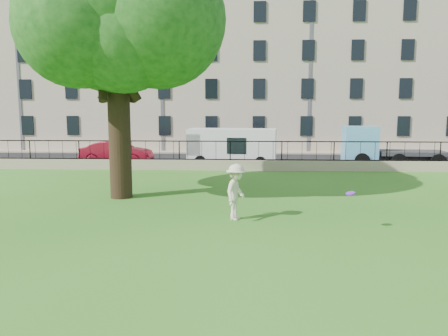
# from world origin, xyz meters

# --- Properties ---
(ground) EXTENTS (120.00, 120.00, 0.00)m
(ground) POSITION_xyz_m (0.00, 0.00, 0.00)
(ground) COLOR #2B6718
(ground) RESTS_ON ground
(retaining_wall) EXTENTS (50.00, 0.40, 0.60)m
(retaining_wall) POSITION_xyz_m (0.00, 12.00, 0.30)
(retaining_wall) COLOR gray
(retaining_wall) RESTS_ON ground
(iron_railing) EXTENTS (50.00, 0.05, 1.13)m
(iron_railing) POSITION_xyz_m (0.00, 12.00, 1.15)
(iron_railing) COLOR black
(iron_railing) RESTS_ON retaining_wall
(street) EXTENTS (60.00, 9.00, 0.01)m
(street) POSITION_xyz_m (0.00, 16.70, 0.01)
(street) COLOR black
(street) RESTS_ON ground
(sidewalk) EXTENTS (60.00, 1.40, 0.12)m
(sidewalk) POSITION_xyz_m (0.00, 21.90, 0.06)
(sidewalk) COLOR gray
(sidewalk) RESTS_ON ground
(building_row) EXTENTS (56.40, 10.40, 13.80)m
(building_row) POSITION_xyz_m (0.00, 27.57, 6.92)
(building_row) COLOR #AFA38B
(building_row) RESTS_ON ground
(tree) EXTENTS (8.59, 6.83, 10.95)m
(tree) POSITION_xyz_m (-4.25, 3.90, 7.38)
(tree) COLOR black
(tree) RESTS_ON ground
(man) EXTENTS (1.02, 1.33, 1.82)m
(man) POSITION_xyz_m (0.62, 0.49, 0.91)
(man) COLOR beige
(man) RESTS_ON ground
(frisbee) EXTENTS (0.34, 0.35, 0.12)m
(frisbee) POSITION_xyz_m (4.00, -0.62, 1.12)
(frisbee) COLOR purple
(red_sedan) EXTENTS (4.61, 1.69, 1.51)m
(red_sedan) POSITION_xyz_m (-7.44, 14.40, 0.75)
(red_sedan) COLOR #B0152F
(red_sedan) RESTS_ON street
(white_van) EXTENTS (5.71, 2.68, 2.32)m
(white_van) POSITION_xyz_m (0.05, 14.40, 1.16)
(white_van) COLOR silver
(white_van) RESTS_ON street
(blue_truck) EXTENTS (6.06, 2.51, 2.48)m
(blue_truck) POSITION_xyz_m (10.05, 14.40, 1.24)
(blue_truck) COLOR #60B2E1
(blue_truck) RESTS_ON street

